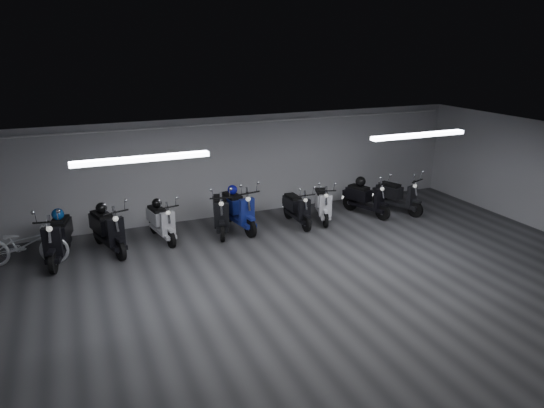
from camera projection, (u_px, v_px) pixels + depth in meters
name	position (u px, v px, depth m)	size (l,w,h in m)	color
floor	(315.00, 292.00, 9.73)	(14.00, 10.00, 0.01)	#353538
ceiling	(320.00, 152.00, 8.85)	(14.00, 10.00, 0.01)	gray
back_wall	(233.00, 167.00, 13.67)	(14.00, 0.01, 2.80)	#ADADAF
fluor_strip_left	(142.00, 159.00, 8.64)	(2.40, 0.18, 0.08)	white
fluor_strip_right	(419.00, 135.00, 10.85)	(2.40, 0.18, 0.08)	white
conduit	(233.00, 123.00, 13.21)	(0.05, 0.05, 13.60)	white
scooter_0	(57.00, 231.00, 10.87)	(0.64, 1.92, 1.43)	black
scooter_1	(107.00, 223.00, 11.37)	(0.63, 1.90, 1.42)	black
scooter_2	(161.00, 216.00, 12.06)	(0.56, 1.69, 1.26)	#BBBBBF
scooter_3	(220.00, 207.00, 12.55)	(0.62, 1.85, 1.38)	black
scooter_4	(238.00, 203.00, 12.73)	(0.64, 1.93, 1.44)	navy
scooter_5	(297.00, 203.00, 13.10)	(0.54, 1.63, 1.21)	black
scooter_6	(323.00, 198.00, 13.45)	(0.56, 1.67, 1.25)	white
scooter_7	(367.00, 193.00, 13.84)	(0.58, 1.73, 1.29)	black
scooter_9	(398.00, 191.00, 14.06)	(0.59, 1.76, 1.31)	black
bicycle	(23.00, 239.00, 10.72)	(0.65, 1.85, 1.20)	white
helmet_0	(361.00, 181.00, 13.91)	(0.29, 0.29, 0.29)	black
helmet_1	(232.00, 190.00, 12.85)	(0.26, 0.26, 0.26)	#0E0F9B
helmet_2	(58.00, 214.00, 11.02)	(0.27, 0.27, 0.27)	navy
helmet_3	(157.00, 203.00, 12.16)	(0.24, 0.24, 0.24)	black
helmet_4	(101.00, 208.00, 11.47)	(0.26, 0.26, 0.26)	black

